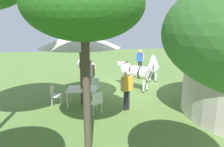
% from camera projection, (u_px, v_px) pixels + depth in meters
% --- Properties ---
extents(ground_plane, '(36.00, 36.00, 0.00)m').
position_uv_depth(ground_plane, '(124.00, 87.00, 11.25)').
color(ground_plane, '#5A7C3A').
extents(shade_umbrella, '(3.30, 3.30, 3.18)m').
position_uv_depth(shade_umbrella, '(80.00, 39.00, 8.06)').
color(shade_umbrella, '#433731').
rests_on(shade_umbrella, ground_plane).
extents(patio_dining_table, '(1.37, 1.13, 0.74)m').
position_uv_depth(patio_dining_table, '(82.00, 90.00, 8.56)').
color(patio_dining_table, silver).
rests_on(patio_dining_table, ground_plane).
extents(patio_chair_near_lawn, '(0.60, 0.60, 0.90)m').
position_uv_depth(patio_chair_near_lawn, '(94.00, 86.00, 9.63)').
color(patio_chair_near_lawn, silver).
rests_on(patio_chair_near_lawn, ground_plane).
extents(patio_chair_west_end, '(0.48, 0.50, 0.90)m').
position_uv_depth(patio_chair_west_end, '(55.00, 94.00, 8.52)').
color(patio_chair_west_end, silver).
rests_on(patio_chair_west_end, ground_plane).
extents(patio_chair_near_hut, '(0.57, 0.56, 0.90)m').
position_uv_depth(patio_chair_near_hut, '(96.00, 101.00, 7.69)').
color(patio_chair_near_hut, white).
rests_on(patio_chair_near_hut, ground_plane).
extents(guest_beside_umbrella, '(0.56, 0.33, 1.65)m').
position_uv_depth(guest_beside_umbrella, '(127.00, 87.00, 7.97)').
color(guest_beside_umbrella, black).
rests_on(guest_beside_umbrella, ground_plane).
extents(guest_behind_table, '(0.47, 0.49, 1.71)m').
position_uv_depth(guest_behind_table, '(90.00, 73.00, 10.15)').
color(guest_behind_table, '#232029').
rests_on(guest_behind_table, ground_plane).
extents(standing_watcher, '(0.48, 0.48, 1.71)m').
position_uv_depth(standing_watcher, '(140.00, 59.00, 14.40)').
color(standing_watcher, black).
rests_on(standing_watcher, ground_plane).
extents(zebra_nearest_camera, '(1.18, 2.08, 1.50)m').
position_uv_depth(zebra_nearest_camera, '(153.00, 64.00, 12.76)').
color(zebra_nearest_camera, silver).
rests_on(zebra_nearest_camera, ground_plane).
extents(zebra_by_umbrella, '(1.56, 1.77, 1.50)m').
position_uv_depth(zebra_by_umbrella, '(136.00, 72.00, 10.60)').
color(zebra_by_umbrella, silver).
rests_on(zebra_by_umbrella, ground_plane).
extents(zebra_toward_hut, '(1.02, 2.10, 1.55)m').
position_uv_depth(zebra_toward_hut, '(86.00, 65.00, 12.14)').
color(zebra_toward_hut, silver).
rests_on(zebra_toward_hut, ground_plane).
extents(acacia_tree_behind_hut, '(2.90, 2.90, 4.70)m').
position_uv_depth(acacia_tree_behind_hut, '(84.00, 6.00, 4.73)').
color(acacia_tree_behind_hut, '#463B2F').
rests_on(acacia_tree_behind_hut, ground_plane).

